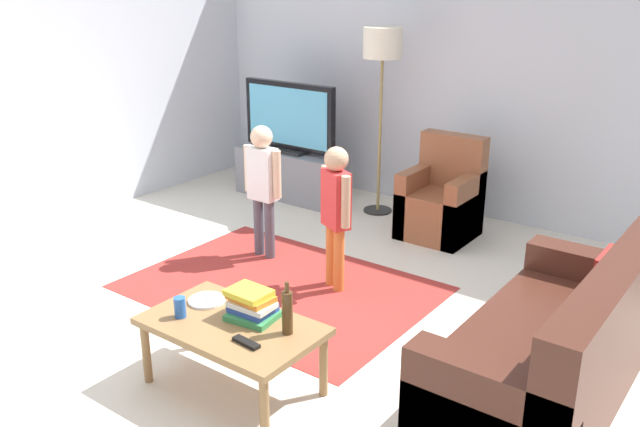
{
  "coord_description": "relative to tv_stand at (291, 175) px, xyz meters",
  "views": [
    {
      "loc": [
        2.68,
        -3.0,
        2.26
      ],
      "look_at": [
        0.0,
        0.6,
        0.65
      ],
      "focal_mm": 38.06,
      "sensor_mm": 36.0,
      "label": 1
    }
  ],
  "objects": [
    {
      "name": "floor_lamp",
      "position": [
        0.98,
        0.15,
        1.3
      ],
      "size": [
        0.36,
        0.36,
        1.78
      ],
      "color": "#262626",
      "rests_on": "ground"
    },
    {
      "name": "area_rug",
      "position": [
        1.31,
        -1.76,
        -0.24
      ],
      "size": [
        2.2,
        1.6,
        0.01
      ],
      "primitive_type": "cube",
      "color": "#9E2D28",
      "rests_on": "ground"
    },
    {
      "name": "child_center",
      "position": [
        1.63,
        -1.5,
        0.41
      ],
      "size": [
        0.34,
        0.22,
        1.09
      ],
      "color": "orange",
      "rests_on": "ground"
    },
    {
      "name": "child_near_tv",
      "position": [
        0.81,
        -1.36,
        0.42
      ],
      "size": [
        0.37,
        0.18,
        1.11
      ],
      "color": "#4C4C59",
      "rests_on": "ground"
    },
    {
      "name": "plate",
      "position": [
        1.63,
        -2.82,
        0.18
      ],
      "size": [
        0.22,
        0.22,
        0.02
      ],
      "color": "white",
      "rests_on": "coffee_table"
    },
    {
      "name": "soda_can",
      "position": [
        1.65,
        -3.04,
        0.24
      ],
      "size": [
        0.07,
        0.07,
        0.12
      ],
      "primitive_type": "cylinder",
      "color": "#2659B2",
      "rests_on": "coffee_table"
    },
    {
      "name": "armchair",
      "position": [
        1.77,
        -0.04,
        0.05
      ],
      "size": [
        0.6,
        0.6,
        0.9
      ],
      "color": "brown",
      "rests_on": "ground"
    },
    {
      "name": "wall_back",
      "position": [
        1.64,
        0.7,
        1.11
      ],
      "size": [
        6.0,
        0.12,
        2.7
      ],
      "primitive_type": "cube",
      "color": "silver",
      "rests_on": "ground"
    },
    {
      "name": "coffee_table",
      "position": [
        1.93,
        -2.92,
        0.13
      ],
      "size": [
        1.0,
        0.6,
        0.42
      ],
      "color": "olive",
      "rests_on": "ground"
    },
    {
      "name": "tv_remote",
      "position": [
        2.15,
        -3.04,
        0.19
      ],
      "size": [
        0.17,
        0.06,
        0.02
      ],
      "primitive_type": "cube",
      "rotation": [
        0.0,
        0.0,
        -0.08
      ],
      "color": "black",
      "rests_on": "coffee_table"
    },
    {
      "name": "tv",
      "position": [
        -0.0,
        -0.02,
        0.6
      ],
      "size": [
        1.1,
        0.28,
        0.71
      ],
      "color": "black",
      "rests_on": "tv_stand"
    },
    {
      "name": "bottle",
      "position": [
        2.25,
        -2.82,
        0.3
      ],
      "size": [
        0.06,
        0.06,
        0.3
      ],
      "color": "#4C3319",
      "rests_on": "coffee_table"
    },
    {
      "name": "couch",
      "position": [
        3.45,
        -1.94,
        0.05
      ],
      "size": [
        0.8,
        1.8,
        0.86
      ],
      "color": "#472319",
      "rests_on": "ground"
    },
    {
      "name": "tv_stand",
      "position": [
        0.0,
        0.0,
        0.0
      ],
      "size": [
        1.2,
        0.44,
        0.5
      ],
      "color": "slate",
      "rests_on": "ground"
    },
    {
      "name": "book_stack",
      "position": [
        1.98,
        -2.8,
        0.26
      ],
      "size": [
        0.3,
        0.25,
        0.17
      ],
      "color": "#388C4C",
      "rests_on": "coffee_table"
    },
    {
      "name": "ground",
      "position": [
        1.64,
        -2.3,
        -0.24
      ],
      "size": [
        7.8,
        7.8,
        0.0
      ],
      "primitive_type": "plane",
      "color": "beige"
    }
  ]
}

